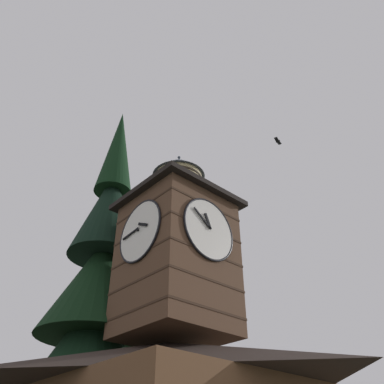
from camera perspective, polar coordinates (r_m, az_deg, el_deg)
clock_tower at (r=18.95m, az=-2.12°, el=-8.13°), size 4.85×4.85×9.52m
pine_tree_behind at (r=21.15m, az=-12.95°, el=-14.73°), size 7.09×7.09×20.77m
moon at (r=54.03m, az=-16.51°, el=-22.25°), size 1.99×1.99×1.99m
flying_bird_high at (r=25.04m, az=11.84°, el=6.91°), size 0.76×0.37×0.15m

